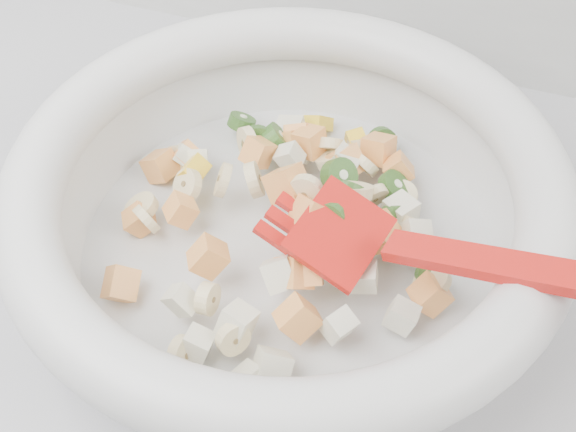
% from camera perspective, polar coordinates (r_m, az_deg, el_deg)
% --- Properties ---
extents(mixing_bowl, '(0.48, 0.39, 0.15)m').
position_cam_1_polar(mixing_bowl, '(0.51, 0.07, 0.89)').
color(mixing_bowl, silver).
rests_on(mixing_bowl, counter).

